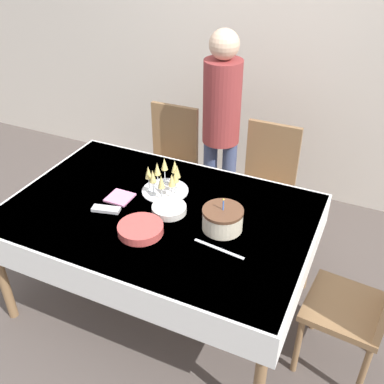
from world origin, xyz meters
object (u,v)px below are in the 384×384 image
at_px(dining_chair_right_end, 364,302).
at_px(plate_stack_dessert, 169,209).
at_px(plate_stack_main, 141,229).
at_px(birthday_cake, 223,219).
at_px(dining_chair_far_left, 170,160).
at_px(dining_chair_far_right, 266,182).
at_px(champagne_tray, 165,178).
at_px(person_standing, 221,118).

xyz_separation_m(dining_chair_right_end, plate_stack_dessert, (-1.17, 0.02, 0.24)).
bearing_deg(plate_stack_main, birthday_cake, 29.56).
height_order(dining_chair_far_left, dining_chair_far_right, same).
bearing_deg(birthday_cake, champagne_tray, 156.35).
bearing_deg(birthday_cake, dining_chair_right_end, -0.53).
relative_size(dining_chair_far_left, dining_chair_right_end, 1.00).
bearing_deg(birthday_cake, dining_chair_far_right, 90.34).
bearing_deg(person_standing, dining_chair_right_end, -38.92).
xyz_separation_m(dining_chair_far_right, plate_stack_main, (-0.40, -1.16, 0.25)).
height_order(dining_chair_right_end, plate_stack_dessert, dining_chair_right_end).
relative_size(dining_chair_far_left, dining_chair_far_right, 1.00).
relative_size(birthday_cake, champagne_tray, 0.78).
xyz_separation_m(dining_chair_right_end, birthday_cake, (-0.83, 0.01, 0.29)).
bearing_deg(dining_chair_far_left, plate_stack_dessert, -62.68).
relative_size(birthday_cake, plate_stack_main, 0.90).
bearing_deg(dining_chair_right_end, dining_chair_far_right, 131.47).
distance_m(birthday_cake, plate_stack_main, 0.46).
distance_m(plate_stack_main, plate_stack_dessert, 0.25).
relative_size(dining_chair_far_left, birthday_cake, 4.20).
height_order(dining_chair_far_right, champagne_tray, dining_chair_far_right).
bearing_deg(dining_chair_far_right, champagne_tray, -122.83).
relative_size(dining_chair_far_right, plate_stack_main, 3.78).
height_order(dining_chair_far_left, birthday_cake, dining_chair_far_left).
bearing_deg(plate_stack_dessert, person_standing, 93.34).
distance_m(dining_chair_far_left, plate_stack_main, 1.26).
height_order(dining_chair_far_right, dining_chair_right_end, same).
xyz_separation_m(dining_chair_far_right, birthday_cake, (0.01, -0.93, 0.29)).
bearing_deg(dining_chair_far_right, dining_chair_far_left, -180.00).
height_order(dining_chair_right_end, person_standing, person_standing).
xyz_separation_m(dining_chair_right_end, plate_stack_main, (-1.23, -0.22, 0.25)).
relative_size(plate_stack_main, plate_stack_dessert, 1.24).
bearing_deg(plate_stack_main, dining_chair_far_left, 109.85).
bearing_deg(dining_chair_far_left, person_standing, 7.17).
height_order(dining_chair_right_end, champagne_tray, dining_chair_right_end).
xyz_separation_m(dining_chair_far_right, plate_stack_dessert, (-0.34, -0.92, 0.24)).
xyz_separation_m(dining_chair_far_right, dining_chair_right_end, (0.83, -0.94, 0.00)).
bearing_deg(dining_chair_right_end, plate_stack_main, -169.82).
height_order(plate_stack_main, plate_stack_dessert, plate_stack_main).
xyz_separation_m(plate_stack_main, plate_stack_dessert, (0.05, 0.24, -0.00)).
height_order(dining_chair_far_left, champagne_tray, dining_chair_far_left).
bearing_deg(dining_chair_right_end, birthday_cake, 179.47).
relative_size(dining_chair_far_left, champagne_tray, 3.26).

